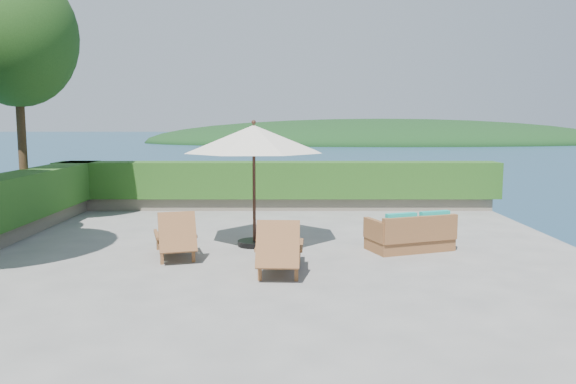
{
  "coord_description": "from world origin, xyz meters",
  "views": [
    {
      "loc": [
        0.29,
        -10.12,
        2.47
      ],
      "look_at": [
        0.3,
        0.8,
        1.1
      ],
      "focal_mm": 35.0,
      "sensor_mm": 36.0,
      "label": 1
    }
  ],
  "objects_px": {
    "lounge_right": "(280,249)",
    "side_table": "(279,236)",
    "lounge_left": "(175,237)",
    "patio_umbrella": "(254,140)",
    "wicker_loveseat": "(411,235)"
  },
  "relations": [
    {
      "from": "lounge_left",
      "to": "lounge_right",
      "type": "xyz_separation_m",
      "value": [
        1.92,
        -1.07,
        0.02
      ]
    },
    {
      "from": "patio_umbrella",
      "to": "lounge_right",
      "type": "xyz_separation_m",
      "value": [
        0.54,
        -2.05,
        -1.72
      ]
    },
    {
      "from": "lounge_right",
      "to": "side_table",
      "type": "xyz_separation_m",
      "value": [
        -0.03,
        1.11,
        -0.02
      ]
    },
    {
      "from": "patio_umbrella",
      "to": "lounge_right",
      "type": "relative_size",
      "value": 2.14
    },
    {
      "from": "lounge_left",
      "to": "side_table",
      "type": "height_order",
      "value": "lounge_left"
    },
    {
      "from": "lounge_right",
      "to": "side_table",
      "type": "distance_m",
      "value": 1.11
    },
    {
      "from": "side_table",
      "to": "lounge_right",
      "type": "bearing_deg",
      "value": -88.28
    },
    {
      "from": "lounge_left",
      "to": "wicker_loveseat",
      "type": "relative_size",
      "value": 0.95
    },
    {
      "from": "wicker_loveseat",
      "to": "patio_umbrella",
      "type": "bearing_deg",
      "value": 152.6
    },
    {
      "from": "lounge_left",
      "to": "lounge_right",
      "type": "bearing_deg",
      "value": -45.14
    },
    {
      "from": "lounge_left",
      "to": "wicker_loveseat",
      "type": "height_order",
      "value": "lounge_left"
    },
    {
      "from": "patio_umbrella",
      "to": "lounge_left",
      "type": "height_order",
      "value": "patio_umbrella"
    },
    {
      "from": "patio_umbrella",
      "to": "wicker_loveseat",
      "type": "bearing_deg",
      "value": -7.8
    },
    {
      "from": "patio_umbrella",
      "to": "wicker_loveseat",
      "type": "relative_size",
      "value": 2.02
    },
    {
      "from": "lounge_left",
      "to": "side_table",
      "type": "xyz_separation_m",
      "value": [
        1.89,
        0.05,
        0.0
      ]
    }
  ]
}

